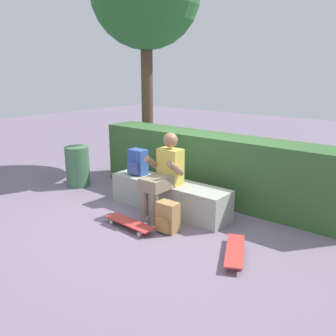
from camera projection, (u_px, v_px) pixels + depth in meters
ground_plane at (158, 215)px, 5.29m from camera, size 24.00×24.00×0.00m
bench_main at (169, 196)px, 5.43m from camera, size 1.93×0.49×0.45m
person_skater at (164, 173)px, 5.10m from camera, size 0.49×0.62×1.20m
skateboard_near_person at (129, 223)px, 4.85m from camera, size 0.81×0.26×0.09m
skateboard_beside_bench at (235, 251)px, 4.11m from camera, size 0.53×0.81×0.09m
backpack_on_bench at (138, 162)px, 5.69m from camera, size 0.28×0.23×0.40m
backpack_on_ground at (167, 217)px, 4.73m from camera, size 0.28×0.23×0.40m
hedge_row at (215, 167)px, 5.84m from camera, size 4.32×0.62×1.05m
trash_bin at (78, 166)px, 6.55m from camera, size 0.42×0.42×0.72m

